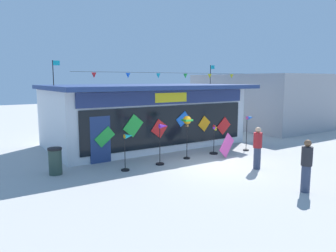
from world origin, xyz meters
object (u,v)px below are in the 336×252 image
Objects in this scene: kite_shop_building at (144,114)px; wind_spinner_left at (162,139)px; wind_spinner_right at (249,127)px; trash_bin at (55,161)px; person_mid_plaza at (307,164)px; wind_spinner_center_right at (214,141)px; display_kite_on_ground at (227,145)px; person_near_camera at (257,148)px; wind_spinner_center_left at (187,123)px; wind_spinner_far_left at (127,148)px.

kite_shop_building is 4.56m from wind_spinner_left.
wind_spinner_left is 0.99× the size of wind_spinner_right.
wind_spinner_left reaches higher than trash_bin.
kite_shop_building is 6.17× the size of person_mid_plaza.
wind_spinner_right reaches higher than wind_spinner_center_right.
kite_shop_building reaches higher than trash_bin.
person_mid_plaza is (-1.08, -5.56, 0.25)m from wind_spinner_center_right.
person_near_camera is at bearing -99.98° from display_kite_on_ground.
person_near_camera reaches higher than trash_bin.
display_kite_on_ground is (0.37, 2.11, -0.31)m from person_near_camera.
wind_spinner_center_left is at bearing -178.36° from wind_spinner_center_right.
person_near_camera is 2.17m from display_kite_on_ground.
wind_spinner_center_right reaches higher than trash_bin.
wind_spinner_far_left is at bearing 173.80° from display_kite_on_ground.
trash_bin is at bearing 174.35° from wind_spinner_center_right.
wind_spinner_far_left is at bearing -176.76° from wind_spinner_center_right.
wind_spinner_left is 1.69× the size of trash_bin.
wind_spinner_center_left is 1.12× the size of wind_spinner_right.
wind_spinner_right reaches higher than wind_spinner_far_left.
person_near_camera and person_mid_plaza have the same top height.
wind_spinner_center_left is 1.15× the size of person_mid_plaza.
kite_shop_building is at bearing 70.11° from wind_spinner_left.
wind_spinner_far_left is at bearing -175.89° from wind_spinner_center_left.
trash_bin is at bearing -159.24° from person_mid_plaza.
person_near_camera is at bearing -79.76° from kite_shop_building.
wind_spinner_right is at bearing -9.07° from wind_spinner_center_right.
kite_shop_building is 10.22× the size of trash_bin.
wind_spinner_center_right is at bearing 1.64° from wind_spinner_center_left.
person_near_camera is (1.35, -2.85, -0.75)m from wind_spinner_center_left.
wind_spinner_left is (-1.54, -4.26, -0.57)m from kite_shop_building.
wind_spinner_center_left is at bearing 7.76° from wind_spinner_left.
wind_spinner_center_left is at bearing -91.43° from kite_shop_building.
wind_spinner_right reaches higher than display_kite_on_ground.
wind_spinner_center_right is 2.92m from person_near_camera.
wind_spinner_center_right is at bearing 3.24° from wind_spinner_far_left.
wind_spinner_left is at bearing 177.15° from person_mid_plaza.
wind_spinner_far_left is 1.62m from wind_spinner_left.
wind_spinner_center_left is 1.91m from wind_spinner_center_right.
display_kite_on_ground is (1.62, -4.80, -1.10)m from kite_shop_building.
wind_spinner_right is 1.71× the size of display_kite_on_ground.
wind_spinner_left reaches higher than display_kite_on_ground.
person_near_camera reaches higher than wind_spinner_far_left.
kite_shop_building is 7.07m from person_near_camera.
person_near_camera is 1.00× the size of person_mid_plaza.
display_kite_on_ground is (4.77, -0.52, -0.35)m from wind_spinner_far_left.
trash_bin is 7.42m from display_kite_on_ground.
person_mid_plaza is (3.61, -5.30, -0.02)m from wind_spinner_far_left.
wind_spinner_far_left is 4.81m from display_kite_on_ground.
wind_spinner_right is 1.03× the size of person_mid_plaza.
kite_shop_building is at bearing 88.57° from wind_spinner_center_left.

